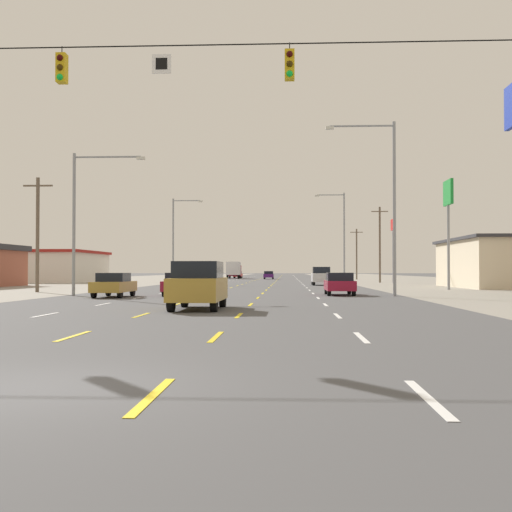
{
  "coord_description": "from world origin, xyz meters",
  "views": [
    {
      "loc": [
        3.49,
        -8.94,
        1.62
      ],
      "look_at": [
        0.21,
        59.39,
        3.1
      ],
      "focal_mm": 46.35,
      "sensor_mm": 36.0,
      "label": 1
    }
  ],
  "objects_px": {
    "suv_far_right_far": "(321,276)",
    "streetlight_left_row_0": "(82,211)",
    "sedan_center_turn_farthest": "(269,275)",
    "suv_center_turn_nearest": "(198,285)",
    "pole_sign_right_row_2": "(393,233)",
    "box_truck_far_left_distant_a": "(234,269)",
    "sedan_far_left_near": "(114,285)",
    "pole_sign_right_row_1": "(448,204)",
    "streetlight_right_row_0": "(388,196)",
    "streetlight_left_row_1": "(176,235)",
    "hatchback_far_left_distant_b": "(238,274)",
    "sedan_far_right_midfar": "(339,283)",
    "sedan_far_left_farther": "(198,278)",
    "streetlight_right_row_1": "(342,232)",
    "sedan_inner_left_mid": "(181,284)"
  },
  "relations": [
    {
      "from": "suv_far_right_far",
      "to": "streetlight_left_row_1",
      "type": "relative_size",
      "value": 0.48
    },
    {
      "from": "suv_center_turn_nearest",
      "to": "sedan_far_left_near",
      "type": "height_order",
      "value": "suv_center_turn_nearest"
    },
    {
      "from": "pole_sign_right_row_1",
      "to": "streetlight_right_row_1",
      "type": "relative_size",
      "value": 0.85
    },
    {
      "from": "pole_sign_right_row_1",
      "to": "streetlight_right_row_1",
      "type": "height_order",
      "value": "streetlight_right_row_1"
    },
    {
      "from": "suv_far_right_far",
      "to": "hatchback_far_left_distant_b",
      "type": "relative_size",
      "value": 1.26
    },
    {
      "from": "sedan_inner_left_mid",
      "to": "sedan_center_turn_farthest",
      "type": "relative_size",
      "value": 1.0
    },
    {
      "from": "sedan_center_turn_farthest",
      "to": "streetlight_right_row_1",
      "type": "height_order",
      "value": "streetlight_right_row_1"
    },
    {
      "from": "sedan_center_turn_farthest",
      "to": "streetlight_left_row_1",
      "type": "xyz_separation_m",
      "value": [
        -9.86,
        -42.39,
        5.05
      ]
    },
    {
      "from": "box_truck_far_left_distant_a",
      "to": "streetlight_left_row_1",
      "type": "bearing_deg",
      "value": -93.46
    },
    {
      "from": "sedan_far_left_near",
      "to": "streetlight_left_row_1",
      "type": "xyz_separation_m",
      "value": [
        -2.84,
        38.66,
        5.05
      ]
    },
    {
      "from": "sedan_center_turn_farthest",
      "to": "streetlight_left_row_0",
      "type": "relative_size",
      "value": 0.49
    },
    {
      "from": "box_truck_far_left_distant_a",
      "to": "streetlight_right_row_1",
      "type": "distance_m",
      "value": 51.74
    },
    {
      "from": "sedan_far_left_near",
      "to": "streetlight_left_row_0",
      "type": "bearing_deg",
      "value": 141.22
    },
    {
      "from": "sedan_center_turn_farthest",
      "to": "streetlight_left_row_0",
      "type": "height_order",
      "value": "streetlight_left_row_0"
    },
    {
      "from": "sedan_far_right_midfar",
      "to": "pole_sign_right_row_2",
      "type": "bearing_deg",
      "value": 76.2
    },
    {
      "from": "sedan_far_left_farther",
      "to": "box_truck_far_left_distant_a",
      "type": "relative_size",
      "value": 0.62
    },
    {
      "from": "box_truck_far_left_distant_a",
      "to": "pole_sign_right_row_1",
      "type": "relative_size",
      "value": 0.79
    },
    {
      "from": "streetlight_left_row_1",
      "to": "box_truck_far_left_distant_a",
      "type": "bearing_deg",
      "value": 86.54
    },
    {
      "from": "suv_center_turn_nearest",
      "to": "sedan_far_right_midfar",
      "type": "bearing_deg",
      "value": 66.18
    },
    {
      "from": "pole_sign_right_row_2",
      "to": "streetlight_right_row_1",
      "type": "distance_m",
      "value": 8.63
    },
    {
      "from": "suv_far_right_far",
      "to": "box_truck_far_left_distant_a",
      "type": "distance_m",
      "value": 56.65
    },
    {
      "from": "streetlight_right_row_0",
      "to": "pole_sign_right_row_1",
      "type": "bearing_deg",
      "value": 63.14
    },
    {
      "from": "suv_far_right_far",
      "to": "sedan_far_left_farther",
      "type": "distance_m",
      "value": 14.66
    },
    {
      "from": "sedan_far_right_midfar",
      "to": "sedan_center_turn_farthest",
      "type": "distance_m",
      "value": 77.5
    },
    {
      "from": "sedan_far_right_midfar",
      "to": "suv_far_right_far",
      "type": "xyz_separation_m",
      "value": [
        0.25,
        28.69,
        0.27
      ]
    },
    {
      "from": "sedan_center_turn_farthest",
      "to": "sedan_inner_left_mid",
      "type": "bearing_deg",
      "value": -92.4
    },
    {
      "from": "sedan_far_left_farther",
      "to": "hatchback_far_left_distant_b",
      "type": "relative_size",
      "value": 1.15
    },
    {
      "from": "suv_far_right_far",
      "to": "streetlight_right_row_1",
      "type": "bearing_deg",
      "value": 65.85
    },
    {
      "from": "sedan_far_right_midfar",
      "to": "hatchback_far_left_distant_b",
      "type": "bearing_deg",
      "value": 98.29
    },
    {
      "from": "streetlight_left_row_0",
      "to": "streetlight_right_row_1",
      "type": "xyz_separation_m",
      "value": [
        19.47,
        36.54,
        0.72
      ]
    },
    {
      "from": "streetlight_left_row_0",
      "to": "streetlight_left_row_1",
      "type": "xyz_separation_m",
      "value": [
        -0.2,
        36.54,
        0.43
      ]
    },
    {
      "from": "suv_center_turn_nearest",
      "to": "streetlight_right_row_0",
      "type": "height_order",
      "value": "streetlight_right_row_0"
    },
    {
      "from": "hatchback_far_left_distant_b",
      "to": "pole_sign_right_row_2",
      "type": "bearing_deg",
      "value": -66.53
    },
    {
      "from": "suv_far_right_far",
      "to": "pole_sign_right_row_1",
      "type": "distance_m",
      "value": 20.01
    },
    {
      "from": "suv_center_turn_nearest",
      "to": "streetlight_right_row_0",
      "type": "distance_m",
      "value": 18.17
    },
    {
      "from": "suv_far_right_far",
      "to": "sedan_center_turn_farthest",
      "type": "height_order",
      "value": "suv_far_right_far"
    },
    {
      "from": "box_truck_far_left_distant_a",
      "to": "streetlight_left_row_1",
      "type": "xyz_separation_m",
      "value": [
        -2.95,
        -48.77,
        3.97
      ]
    },
    {
      "from": "streetlight_left_row_0",
      "to": "sedan_far_left_farther",
      "type": "bearing_deg",
      "value": 85.52
    },
    {
      "from": "suv_far_right_far",
      "to": "streetlight_left_row_0",
      "type": "bearing_deg",
      "value": -118.8
    },
    {
      "from": "streetlight_right_row_0",
      "to": "suv_center_turn_nearest",
      "type": "bearing_deg",
      "value": -124.86
    },
    {
      "from": "pole_sign_right_row_2",
      "to": "streetlight_left_row_0",
      "type": "bearing_deg",
      "value": -122.2
    },
    {
      "from": "sedan_far_right_midfar",
      "to": "pole_sign_right_row_1",
      "type": "distance_m",
      "value": 17.09
    },
    {
      "from": "sedan_far_right_midfar",
      "to": "sedan_center_turn_farthest",
      "type": "relative_size",
      "value": 1.0
    },
    {
      "from": "suv_center_turn_nearest",
      "to": "pole_sign_right_row_2",
      "type": "height_order",
      "value": "pole_sign_right_row_2"
    },
    {
      "from": "sedan_far_left_near",
      "to": "streetlight_right_row_0",
      "type": "height_order",
      "value": "streetlight_right_row_0"
    },
    {
      "from": "suv_center_turn_nearest",
      "to": "box_truck_far_left_distant_a",
      "type": "relative_size",
      "value": 0.68
    },
    {
      "from": "hatchback_far_left_distant_b",
      "to": "streetlight_right_row_1",
      "type": "distance_m",
      "value": 62.1
    },
    {
      "from": "hatchback_far_left_distant_b",
      "to": "streetlight_right_row_1",
      "type": "height_order",
      "value": "streetlight_right_row_1"
    },
    {
      "from": "streetlight_left_row_1",
      "to": "streetlight_right_row_0",
      "type": "bearing_deg",
      "value": -61.84
    },
    {
      "from": "sedan_far_left_near",
      "to": "pole_sign_right_row_1",
      "type": "bearing_deg",
      "value": 34.14
    }
  ]
}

